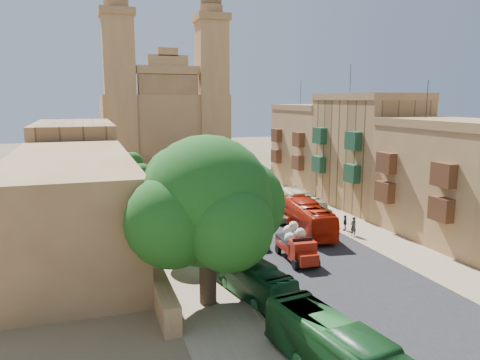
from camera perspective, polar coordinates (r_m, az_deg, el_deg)
ground at (r=31.95m, az=15.38°, el=-14.80°), size 260.00×260.00×0.00m
road_surface at (r=57.94m, az=-1.25°, el=-3.25°), size 14.00×140.00×0.01m
sidewalk_east at (r=61.34m, az=7.27°, el=-2.59°), size 5.00×140.00×0.01m
sidewalk_west at (r=55.97m, az=-10.60°, el=-3.89°), size 5.00×140.00×0.01m
kerb_east at (r=60.31m, az=5.13°, el=-2.71°), size 0.25×140.00×0.12m
kerb_west at (r=56.33m, az=-8.08°, el=-3.67°), size 0.25×140.00×0.12m
townhouse_b at (r=48.32m, az=24.27°, el=0.07°), size 9.00×14.00×14.90m
townhouse_c at (r=59.10m, az=15.19°, el=3.46°), size 9.00×14.00×17.40m
townhouse_d at (r=71.20m, az=8.94°, el=4.10°), size 9.00×14.00×15.90m
west_wall at (r=45.80m, az=-12.65°, el=-5.89°), size 1.00×40.00×1.80m
west_building_low at (r=42.91m, az=-19.86°, el=-2.77°), size 10.00×28.00×8.40m
west_building_mid at (r=68.45m, az=-19.44°, el=2.46°), size 10.00×22.00×10.00m
church at (r=103.95m, az=-9.26°, el=7.73°), size 28.00×22.50×36.30m
ficus_tree at (r=29.61m, az=-3.87°, el=-3.13°), size 10.99×10.11×10.99m
street_tree_a at (r=37.86m, az=-7.75°, el=-5.40°), size 3.15×3.15×4.84m
street_tree_b at (r=49.37m, az=-10.34°, el=-1.72°), size 3.27×3.27×5.03m
street_tree_c at (r=61.09m, az=-11.94°, el=0.44°), size 3.28×3.28×5.05m
street_tree_d at (r=72.88m, az=-13.03°, el=2.00°), size 3.41×3.41×5.24m
red_truck at (r=38.98m, az=6.94°, el=-7.80°), size 2.40×5.43×3.11m
olive_pickup at (r=51.14m, az=9.09°, el=-4.22°), size 2.12×4.17×1.67m
bus_green_south at (r=23.39m, az=12.63°, el=-20.36°), size 3.99×10.72×2.92m
bus_green_north at (r=32.35m, az=1.15°, el=-11.71°), size 3.74×9.20×2.50m
bus_red_east at (r=47.21m, az=8.20°, el=-4.51°), size 4.10×11.11×3.02m
bus_cream_east at (r=53.93m, az=7.47°, el=-2.87°), size 2.92×9.75×2.68m
car_blue_a at (r=42.29m, az=2.24°, el=-7.41°), size 1.61×3.56×1.19m
car_white_a at (r=56.23m, az=-1.83°, el=-2.93°), size 1.87×4.39×1.41m
car_cream at (r=51.19m, az=4.30°, el=-4.32°), size 3.20×4.94×1.27m
car_dkblue at (r=71.61m, az=-7.93°, el=-0.29°), size 2.29×4.61×1.29m
car_white_b at (r=71.93m, az=-2.37°, el=-0.23°), size 1.90×3.48×1.12m
car_blue_b at (r=79.80m, az=-9.36°, el=0.67°), size 2.00×3.74×1.17m
pedestrian_a at (r=46.84m, az=13.65°, el=-5.51°), size 0.77×0.57×1.91m
pedestrian_c at (r=48.60m, az=12.68°, el=-5.10°), size 0.74×1.01×1.60m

